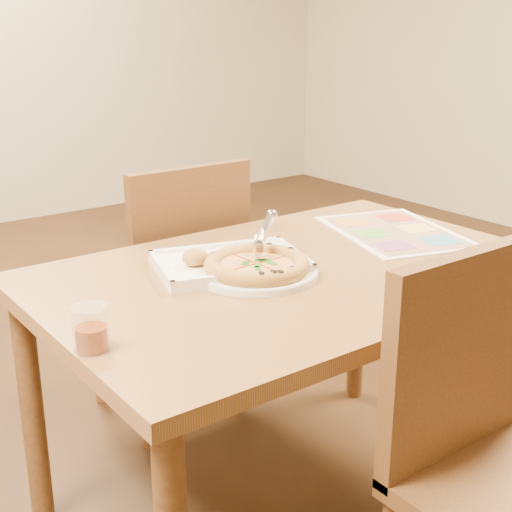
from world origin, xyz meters
TOP-DOWN VIEW (x-y plane):
  - room at (0.00, 0.00)m, footprint 7.00×7.00m
  - dining_table at (0.00, 0.00)m, footprint 1.30×0.85m
  - chair_near at (0.00, -0.60)m, footprint 0.42×0.42m
  - chair_far at (-0.00, 0.60)m, footprint 0.42×0.42m
  - plate at (-0.11, 0.02)m, footprint 0.41×0.41m
  - pizza at (-0.12, 0.02)m, footprint 0.26×0.26m
  - pizza_cutter at (-0.06, 0.06)m, footprint 0.13×0.11m
  - appetizer_tray at (-0.14, 0.10)m, footprint 0.42×0.35m
  - glass_tumbler at (-0.61, -0.12)m, footprint 0.07×0.07m
  - menu at (0.44, 0.08)m, footprint 0.44×0.52m

SIDE VIEW (x-z plane):
  - chair_near at x=0.00m, z-range 0.33..0.80m
  - chair_far at x=0.00m, z-range 0.33..0.80m
  - dining_table at x=0.00m, z-range 0.27..0.99m
  - menu at x=0.44m, z-range 0.72..0.72m
  - plate at x=-0.11m, z-range 0.72..0.74m
  - appetizer_tray at x=-0.14m, z-range 0.70..0.77m
  - pizza at x=-0.12m, z-range 0.73..0.77m
  - glass_tumbler at x=-0.61m, z-range 0.71..0.80m
  - pizza_cutter at x=-0.06m, z-range 0.76..0.86m
  - room at x=0.00m, z-range -2.15..4.85m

